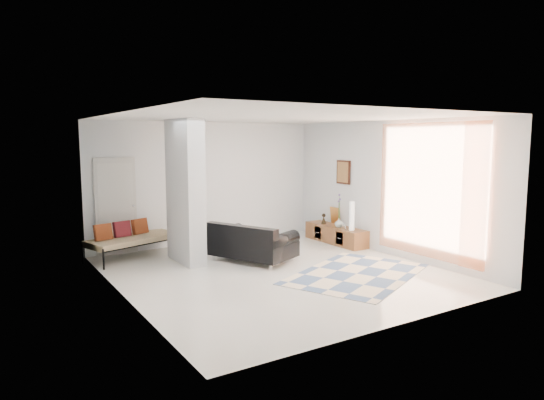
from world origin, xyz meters
TOP-DOWN VIEW (x-y plane):
  - floor at (0.00, 0.00)m, footprint 6.00×6.00m
  - ceiling at (0.00, 0.00)m, footprint 6.00×6.00m
  - wall_back at (0.00, 3.00)m, footprint 6.00×0.00m
  - wall_front at (0.00, -3.00)m, footprint 6.00×0.00m
  - wall_left at (-2.75, 0.00)m, footprint 0.00×6.00m
  - wall_right at (2.75, 0.00)m, footprint 0.00×6.00m
  - partition_column at (-1.10, 1.60)m, footprint 0.35×1.20m
  - hallway_door at (-2.10, 2.96)m, footprint 0.85×0.06m
  - curtain at (2.67, -1.15)m, footprint 0.00×2.55m
  - wall_art at (2.72, 1.37)m, footprint 0.04×0.45m
  - media_console at (2.52, 1.37)m, footprint 0.45×1.79m
  - loveseat at (0.01, 0.97)m, footprint 1.57×1.90m
  - daybed at (-1.93, 2.47)m, footprint 1.99×1.30m
  - area_rug at (1.14, -0.90)m, footprint 3.23×2.78m
  - cylinder_lamp at (2.50, 0.80)m, footprint 0.12×0.12m
  - bronze_figurine at (2.47, 1.77)m, footprint 0.13×0.13m
  - vase at (2.47, 1.20)m, footprint 0.23×0.23m

SIDE VIEW (x-z plane):
  - floor at x=0.00m, z-range 0.00..0.00m
  - area_rug at x=1.14m, z-range 0.00..0.01m
  - media_console at x=2.52m, z-range -0.20..0.60m
  - loveseat at x=0.01m, z-range -0.03..0.73m
  - daybed at x=-1.93m, z-range 0.03..0.80m
  - vase at x=2.47m, z-range 0.40..0.61m
  - bronze_figurine at x=2.47m, z-range 0.40..0.64m
  - cylinder_lamp at x=2.50m, z-range 0.40..1.03m
  - hallway_door at x=-2.10m, z-range 0.00..2.04m
  - partition_column at x=-1.10m, z-range 0.00..2.80m
  - wall_back at x=0.00m, z-range -1.60..4.40m
  - wall_front at x=0.00m, z-range -1.60..4.40m
  - wall_left at x=-2.75m, z-range -1.60..4.40m
  - wall_right at x=2.75m, z-range -1.60..4.40m
  - curtain at x=2.67m, z-range 0.17..2.72m
  - wall_art at x=2.72m, z-range 1.38..1.92m
  - ceiling at x=0.00m, z-range 2.80..2.80m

